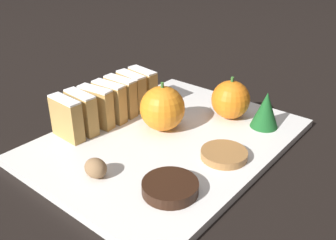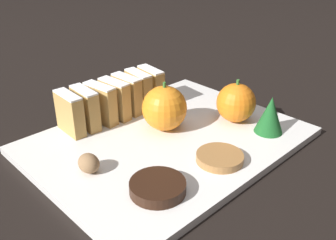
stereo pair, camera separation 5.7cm
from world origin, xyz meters
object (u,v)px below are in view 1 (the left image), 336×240
(orange_far, at_px, (162,108))
(walnut, at_px, (96,168))
(chocolate_cookie, at_px, (170,187))
(orange_near, at_px, (231,100))

(orange_far, relative_size, walnut, 2.48)
(chocolate_cookie, bearing_deg, walnut, -159.16)
(walnut, height_order, chocolate_cookie, walnut)
(orange_far, height_order, walnut, orange_far)
(orange_near, bearing_deg, orange_far, -120.75)
(chocolate_cookie, bearing_deg, orange_far, 133.40)
(orange_near, distance_m, walnut, 0.27)
(walnut, xyz_separation_m, chocolate_cookie, (0.10, 0.04, -0.01))
(orange_far, xyz_separation_m, chocolate_cookie, (0.11, -0.12, -0.03))
(walnut, distance_m, chocolate_cookie, 0.10)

